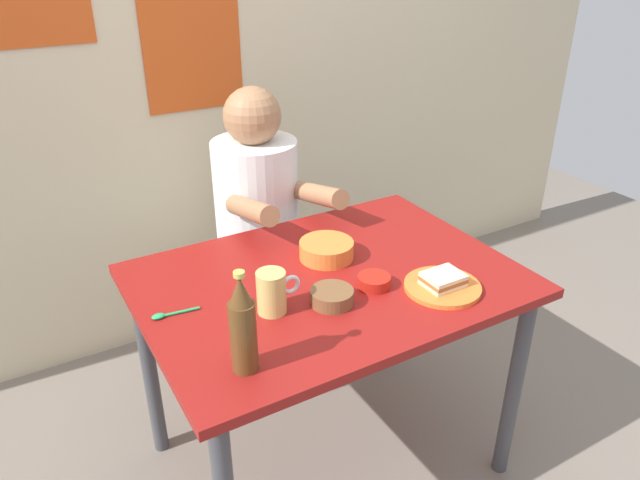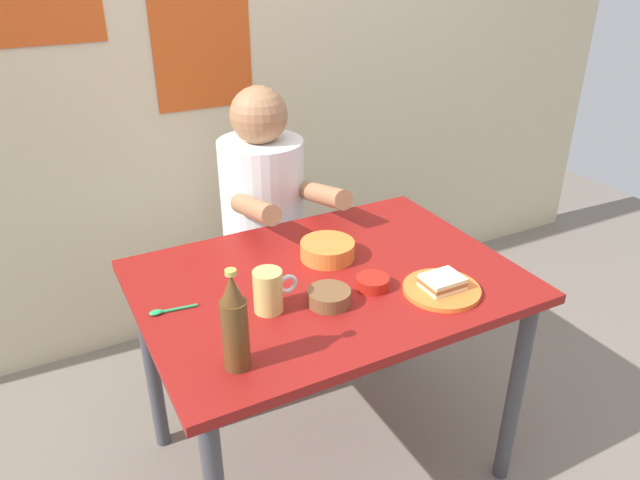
{
  "view_description": "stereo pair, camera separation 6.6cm",
  "coord_description": "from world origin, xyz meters",
  "px_view_note": "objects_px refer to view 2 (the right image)",
  "views": [
    {
      "loc": [
        -0.79,
        -1.31,
        1.66
      ],
      "look_at": [
        0.0,
        0.05,
        0.84
      ],
      "focal_mm": 33.78,
      "sensor_mm": 36.0,
      "label": 1
    },
    {
      "loc": [
        -0.74,
        -1.35,
        1.66
      ],
      "look_at": [
        0.0,
        0.05,
        0.84
      ],
      "focal_mm": 33.78,
      "sensor_mm": 36.0,
      "label": 2
    }
  ],
  "objects_px": {
    "stool": "(267,286)",
    "condiment_bowl_brown": "(329,296)",
    "beer_mug": "(269,291)",
    "beer_bottle": "(235,324)",
    "dining_table": "(328,303)",
    "plate_orange": "(442,290)",
    "person_seated": "(264,193)",
    "sandwich": "(442,282)"
  },
  "relations": [
    {
      "from": "dining_table",
      "to": "sandwich",
      "type": "height_order",
      "value": "sandwich"
    },
    {
      "from": "beer_mug",
      "to": "condiment_bowl_brown",
      "type": "height_order",
      "value": "beer_mug"
    },
    {
      "from": "dining_table",
      "to": "plate_orange",
      "type": "xyz_separation_m",
      "value": [
        0.25,
        -0.22,
        0.1
      ]
    },
    {
      "from": "stool",
      "to": "beer_mug",
      "type": "distance_m",
      "value": 0.89
    },
    {
      "from": "sandwich",
      "to": "dining_table",
      "type": "bearing_deg",
      "value": 137.81
    },
    {
      "from": "sandwich",
      "to": "beer_mug",
      "type": "relative_size",
      "value": 0.87
    },
    {
      "from": "stool",
      "to": "beer_mug",
      "type": "bearing_deg",
      "value": -111.46
    },
    {
      "from": "beer_mug",
      "to": "beer_bottle",
      "type": "bearing_deg",
      "value": -131.54
    },
    {
      "from": "stool",
      "to": "beer_bottle",
      "type": "bearing_deg",
      "value": -116.28
    },
    {
      "from": "beer_bottle",
      "to": "condiment_bowl_brown",
      "type": "height_order",
      "value": "beer_bottle"
    },
    {
      "from": "dining_table",
      "to": "condiment_bowl_brown",
      "type": "height_order",
      "value": "condiment_bowl_brown"
    },
    {
      "from": "dining_table",
      "to": "condiment_bowl_brown",
      "type": "distance_m",
      "value": 0.18
    },
    {
      "from": "beer_bottle",
      "to": "dining_table",
      "type": "bearing_deg",
      "value": 34.29
    },
    {
      "from": "dining_table",
      "to": "stool",
      "type": "height_order",
      "value": "dining_table"
    },
    {
      "from": "sandwich",
      "to": "person_seated",
      "type": "bearing_deg",
      "value": 102.68
    },
    {
      "from": "plate_orange",
      "to": "condiment_bowl_brown",
      "type": "xyz_separation_m",
      "value": [
        -0.31,
        0.1,
        0.02
      ]
    },
    {
      "from": "dining_table",
      "to": "plate_orange",
      "type": "bearing_deg",
      "value": -42.19
    },
    {
      "from": "person_seated",
      "to": "sandwich",
      "type": "relative_size",
      "value": 6.54
    },
    {
      "from": "person_seated",
      "to": "dining_table",
      "type": "bearing_deg",
      "value": -95.26
    },
    {
      "from": "person_seated",
      "to": "stool",
      "type": "bearing_deg",
      "value": 90.0
    },
    {
      "from": "stool",
      "to": "condiment_bowl_brown",
      "type": "height_order",
      "value": "condiment_bowl_brown"
    },
    {
      "from": "beer_bottle",
      "to": "condiment_bowl_brown",
      "type": "distance_m",
      "value": 0.36
    },
    {
      "from": "condiment_bowl_brown",
      "to": "person_seated",
      "type": "bearing_deg",
      "value": 80.7
    },
    {
      "from": "person_seated",
      "to": "plate_orange",
      "type": "height_order",
      "value": "person_seated"
    },
    {
      "from": "person_seated",
      "to": "beer_bottle",
      "type": "height_order",
      "value": "person_seated"
    },
    {
      "from": "dining_table",
      "to": "stool",
      "type": "distance_m",
      "value": 0.7
    },
    {
      "from": "person_seated",
      "to": "sandwich",
      "type": "bearing_deg",
      "value": -77.32
    },
    {
      "from": "person_seated",
      "to": "sandwich",
      "type": "xyz_separation_m",
      "value": [
        0.19,
        -0.84,
        0.01
      ]
    },
    {
      "from": "sandwich",
      "to": "beer_mug",
      "type": "distance_m",
      "value": 0.49
    },
    {
      "from": "beer_mug",
      "to": "beer_bottle",
      "type": "distance_m",
      "value": 0.25
    },
    {
      "from": "stool",
      "to": "person_seated",
      "type": "height_order",
      "value": "person_seated"
    },
    {
      "from": "person_seated",
      "to": "sandwich",
      "type": "height_order",
      "value": "person_seated"
    },
    {
      "from": "plate_orange",
      "to": "person_seated",
      "type": "bearing_deg",
      "value": 102.68
    },
    {
      "from": "person_seated",
      "to": "beer_mug",
      "type": "distance_m",
      "value": 0.75
    },
    {
      "from": "sandwich",
      "to": "beer_bottle",
      "type": "height_order",
      "value": "beer_bottle"
    },
    {
      "from": "plate_orange",
      "to": "beer_bottle",
      "type": "bearing_deg",
      "value": -176.55
    },
    {
      "from": "beer_mug",
      "to": "person_seated",
      "type": "bearing_deg",
      "value": 68.23
    },
    {
      "from": "plate_orange",
      "to": "beer_mug",
      "type": "distance_m",
      "value": 0.49
    },
    {
      "from": "beer_mug",
      "to": "condiment_bowl_brown",
      "type": "bearing_deg",
      "value": -17.0
    },
    {
      "from": "stool",
      "to": "condiment_bowl_brown",
      "type": "bearing_deg",
      "value": -99.16
    },
    {
      "from": "dining_table",
      "to": "condiment_bowl_brown",
      "type": "relative_size",
      "value": 9.17
    },
    {
      "from": "plate_orange",
      "to": "condiment_bowl_brown",
      "type": "distance_m",
      "value": 0.33
    }
  ]
}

